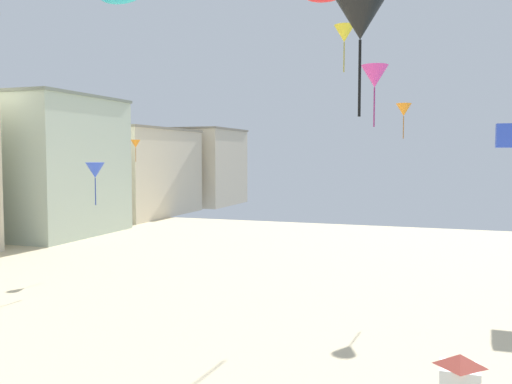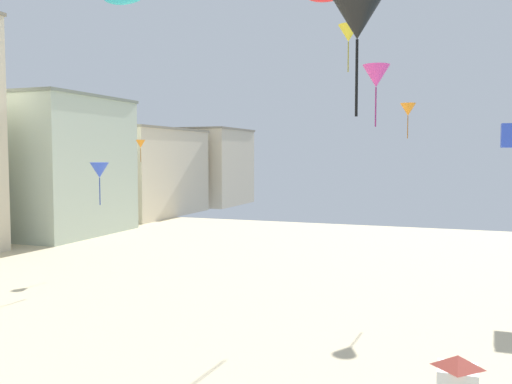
% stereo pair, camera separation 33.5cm
% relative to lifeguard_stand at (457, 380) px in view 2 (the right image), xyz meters
% --- Properties ---
extents(boardwalk_hotel_mid, '(15.82, 14.04, 14.15)m').
position_rel_lifeguard_stand_xyz_m(boardwalk_hotel_mid, '(-41.50, 30.05, 5.24)').
color(boardwalk_hotel_mid, '#B7C6B2').
rests_on(boardwalk_hotel_mid, ground).
extents(boardwalk_hotel_far, '(13.59, 18.70, 11.75)m').
position_rel_lifeguard_stand_xyz_m(boardwalk_hotel_far, '(-41.50, 48.69, 4.04)').
color(boardwalk_hotel_far, beige).
rests_on(boardwalk_hotel_far, ground).
extents(boardwalk_hotel_distant, '(16.62, 14.21, 12.42)m').
position_rel_lifeguard_stand_xyz_m(boardwalk_hotel_distant, '(-41.50, 66.41, 4.38)').
color(boardwalk_hotel_distant, beige).
rests_on(boardwalk_hotel_distant, ground).
extents(lifeguard_stand, '(1.10, 1.10, 2.55)m').
position_rel_lifeguard_stand_xyz_m(lifeguard_stand, '(0.00, 0.00, 0.00)').
color(lifeguard_stand, white).
rests_on(lifeguard_stand, ground).
extents(kite_black_delta, '(1.45, 1.45, 3.30)m').
position_rel_lifeguard_stand_xyz_m(kite_black_delta, '(-2.82, -0.86, 10.15)').
color(kite_black_delta, black).
extents(kite_orange_delta, '(1.02, 1.02, 2.31)m').
position_rel_lifeguard_stand_xyz_m(kite_orange_delta, '(-3.29, 21.32, 9.33)').
color(kite_orange_delta, orange).
extents(kite_yellow_delta, '(1.42, 1.42, 3.23)m').
position_rel_lifeguard_stand_xyz_m(kite_yellow_delta, '(-7.45, 22.23, 14.75)').
color(kite_yellow_delta, yellow).
extents(kite_blue_box, '(0.98, 0.98, 1.54)m').
position_rel_lifeguard_stand_xyz_m(kite_blue_box, '(2.91, 22.45, 7.60)').
color(kite_blue_box, blue).
extents(kite_blue_delta, '(1.26, 1.26, 2.86)m').
position_rel_lifeguard_stand_xyz_m(kite_blue_delta, '(-22.63, 14.65, 5.34)').
color(kite_blue_delta, blue).
extents(kite_orange_delta_2, '(0.78, 0.78, 1.77)m').
position_rel_lifeguard_stand_xyz_m(kite_orange_delta_2, '(-24.17, 22.25, 7.25)').
color(kite_orange_delta_2, orange).
extents(kite_magenta_delta, '(1.18, 1.18, 2.67)m').
position_rel_lifeguard_stand_xyz_m(kite_magenta_delta, '(-3.56, 8.26, 9.80)').
color(kite_magenta_delta, '#DB3D9E').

